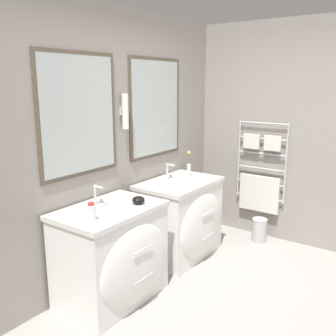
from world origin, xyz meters
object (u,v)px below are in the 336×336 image
(toiletry_bottle, at_px, (91,212))
(waste_bin, at_px, (259,230))
(vanity_right, at_px, (182,218))
(flower_vase, at_px, (189,167))
(vanity_left, at_px, (114,254))
(amenity_bowl, at_px, (138,200))

(toiletry_bottle, bearing_deg, waste_bin, -12.52)
(vanity_right, bearing_deg, flower_vase, 15.92)
(vanity_left, distance_m, waste_bin, 2.04)
(vanity_left, bearing_deg, vanity_right, 0.00)
(vanity_left, xyz_separation_m, toiletry_bottle, (-0.29, -0.06, 0.48))
(amenity_bowl, distance_m, waste_bin, 1.92)
(vanity_right, bearing_deg, toiletry_bottle, -177.41)
(amenity_bowl, distance_m, flower_vase, 1.09)
(toiletry_bottle, xyz_separation_m, flower_vase, (1.60, 0.13, 0.04))
(vanity_right, height_order, toiletry_bottle, toiletry_bottle)
(amenity_bowl, height_order, waste_bin, amenity_bowl)
(vanity_right, height_order, flower_vase, flower_vase)
(waste_bin, bearing_deg, flower_vase, 135.56)
(amenity_bowl, bearing_deg, flower_vase, 8.37)
(vanity_right, relative_size, toiletry_bottle, 6.33)
(vanity_right, xyz_separation_m, toiletry_bottle, (-1.38, -0.06, 0.48))
(toiletry_bottle, relative_size, amenity_bowl, 1.29)
(waste_bin, bearing_deg, amenity_bowl, 164.80)
(amenity_bowl, relative_size, flower_vase, 0.39)
(vanity_right, xyz_separation_m, waste_bin, (0.87, -0.56, -0.29))
(vanity_left, distance_m, amenity_bowl, 0.52)
(vanity_left, xyz_separation_m, waste_bin, (1.95, -0.56, -0.29))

